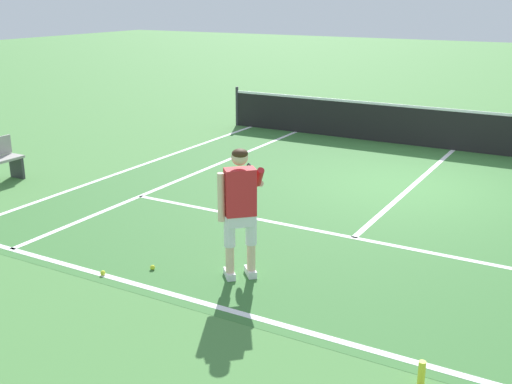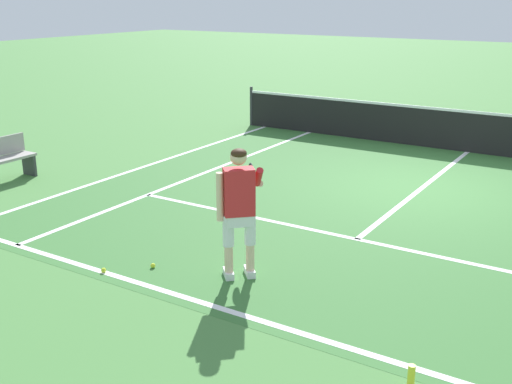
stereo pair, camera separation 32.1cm
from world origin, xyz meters
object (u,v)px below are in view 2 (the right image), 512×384
at_px(tennis_ball_near_feet, 153,266).
at_px(tennis_player, 239,204).
at_px(water_bottle, 411,377).
at_px(tennis_ball_by_baseline, 104,270).

bearing_deg(tennis_ball_near_feet, tennis_player, 19.72).
distance_m(tennis_player, water_bottle, 3.07).
height_order(tennis_ball_by_baseline, water_bottle, water_bottle).
height_order(tennis_ball_near_feet, water_bottle, water_bottle).
distance_m(tennis_ball_near_feet, water_bottle, 3.90).
xyz_separation_m(tennis_ball_by_baseline, water_bottle, (4.27, -0.33, 0.09)).
bearing_deg(tennis_ball_by_baseline, tennis_player, 28.61).
xyz_separation_m(tennis_player, tennis_ball_by_baseline, (-1.58, -0.86, -0.96)).
bearing_deg(tennis_player, tennis_ball_by_baseline, -151.39).
bearing_deg(tennis_ball_near_feet, water_bottle, -11.70).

